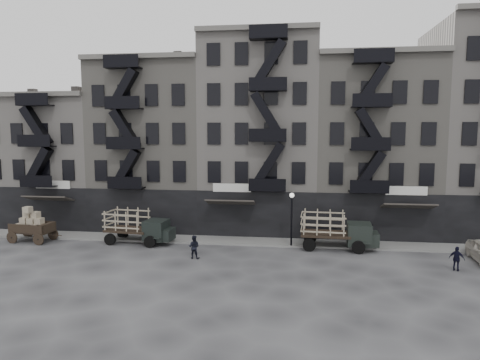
# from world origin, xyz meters

# --- Properties ---
(ground) EXTENTS (140.00, 140.00, 0.00)m
(ground) POSITION_xyz_m (0.00, 0.00, 0.00)
(ground) COLOR #38383A
(ground) RESTS_ON ground
(sidewalk) EXTENTS (55.00, 2.50, 0.15)m
(sidewalk) POSITION_xyz_m (0.00, 3.75, 0.07)
(sidewalk) COLOR slate
(sidewalk) RESTS_ON ground
(building_west) EXTENTS (10.00, 11.35, 13.20)m
(building_west) POSITION_xyz_m (-20.00, 9.83, 6.00)
(building_west) COLOR #A69F98
(building_west) RESTS_ON ground
(building_midwest) EXTENTS (10.00, 11.35, 16.20)m
(building_midwest) POSITION_xyz_m (-10.00, 9.83, 7.50)
(building_midwest) COLOR gray
(building_midwest) RESTS_ON ground
(building_center) EXTENTS (10.00, 11.35, 18.20)m
(building_center) POSITION_xyz_m (-0.00, 9.82, 8.50)
(building_center) COLOR #A69F98
(building_center) RESTS_ON ground
(building_mideast) EXTENTS (10.00, 11.35, 16.20)m
(building_mideast) POSITION_xyz_m (10.00, 9.83, 7.50)
(building_mideast) COLOR gray
(building_mideast) RESTS_ON ground
(lamp_post) EXTENTS (0.36, 0.36, 4.28)m
(lamp_post) POSITION_xyz_m (3.00, 2.60, 2.78)
(lamp_post) COLOR black
(lamp_post) RESTS_ON ground
(wagon) EXTENTS (3.62, 2.22, 2.91)m
(wagon) POSITION_xyz_m (-18.10, 1.60, 1.66)
(wagon) COLOR black
(wagon) RESTS_ON ground
(stake_truck_west) EXTENTS (5.62, 2.70, 2.74)m
(stake_truck_west) POSITION_xyz_m (-9.27, 2.23, 1.56)
(stake_truck_west) COLOR black
(stake_truck_west) RESTS_ON ground
(stake_truck_east) EXTENTS (5.86, 2.68, 2.88)m
(stake_truck_east) POSITION_xyz_m (6.42, 2.59, 1.64)
(stake_truck_east) COLOR black
(stake_truck_east) RESTS_ON ground
(pedestrian_mid) EXTENTS (0.86, 0.70, 1.67)m
(pedestrian_mid) POSITION_xyz_m (-3.82, -1.22, 0.84)
(pedestrian_mid) COLOR black
(pedestrian_mid) RESTS_ON ground
(policeman) EXTENTS (1.01, 0.79, 1.60)m
(policeman) POSITION_xyz_m (13.67, -1.69, 0.80)
(policeman) COLOR black
(policeman) RESTS_ON ground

